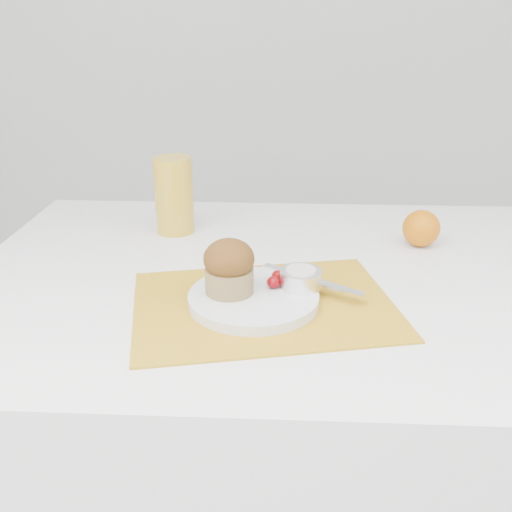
{
  "coord_description": "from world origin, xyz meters",
  "views": [
    {
      "loc": [
        -0.04,
        -0.87,
        1.17
      ],
      "look_at": [
        -0.09,
        0.0,
        0.8
      ],
      "focal_mm": 40.0,
      "sensor_mm": 36.0,
      "label": 1
    }
  ],
  "objects_px": {
    "plate": "(253,299)",
    "muffin": "(229,267)",
    "table": "(299,441)",
    "juice_glass": "(174,195)",
    "orange": "(421,228)"
  },
  "relations": [
    {
      "from": "table",
      "to": "muffin",
      "type": "height_order",
      "value": "muffin"
    },
    {
      "from": "orange",
      "to": "juice_glass",
      "type": "height_order",
      "value": "juice_glass"
    },
    {
      "from": "plate",
      "to": "muffin",
      "type": "distance_m",
      "value": 0.06
    },
    {
      "from": "orange",
      "to": "muffin",
      "type": "distance_m",
      "value": 0.44
    },
    {
      "from": "table",
      "to": "muffin",
      "type": "xyz_separation_m",
      "value": [
        -0.12,
        -0.12,
        0.44
      ]
    },
    {
      "from": "muffin",
      "to": "table",
      "type": "bearing_deg",
      "value": 44.66
    },
    {
      "from": "juice_glass",
      "to": "muffin",
      "type": "bearing_deg",
      "value": -65.77
    },
    {
      "from": "table",
      "to": "muffin",
      "type": "relative_size",
      "value": 13.13
    },
    {
      "from": "table",
      "to": "plate",
      "type": "distance_m",
      "value": 0.42
    },
    {
      "from": "orange",
      "to": "juice_glass",
      "type": "distance_m",
      "value": 0.5
    },
    {
      "from": "table",
      "to": "juice_glass",
      "type": "distance_m",
      "value": 0.56
    },
    {
      "from": "table",
      "to": "muffin",
      "type": "distance_m",
      "value": 0.47
    },
    {
      "from": "plate",
      "to": "muffin",
      "type": "xyz_separation_m",
      "value": [
        -0.04,
        0.01,
        0.05
      ]
    },
    {
      "from": "plate",
      "to": "muffin",
      "type": "relative_size",
      "value": 2.23
    },
    {
      "from": "muffin",
      "to": "juice_glass",
      "type": "bearing_deg",
      "value": 114.23
    }
  ]
}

